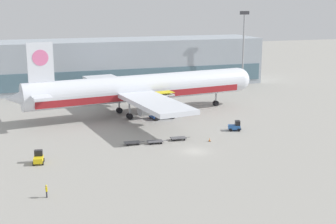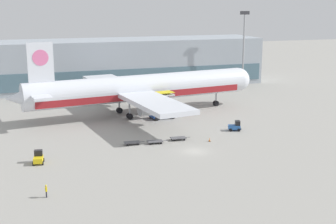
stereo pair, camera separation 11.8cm
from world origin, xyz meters
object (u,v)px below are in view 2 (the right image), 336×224
baggage_tug_mid (235,126)px  traffic_cone_near (210,140)px  baggage_dolly_lead (132,142)px  scissor_lift_loader (162,109)px  light_mast (244,43)px  baggage_dolly_third (178,138)px  airplane_main (138,89)px  ground_crew_near (46,190)px  baggage_tug_foreground (38,158)px  baggage_dolly_second (155,141)px

baggage_tug_mid → traffic_cone_near: bearing=-127.8°
baggage_dolly_lead → scissor_lift_loader: bearing=61.3°
light_mast → baggage_dolly_third: light_mast is taller
scissor_lift_loader → traffic_cone_near: size_ratio=8.36×
baggage_dolly_lead → light_mast: bearing=49.9°
airplane_main → ground_crew_near: (-23.03, -40.90, -4.82)m
light_mast → ground_crew_near: bearing=-133.2°
scissor_lift_loader → traffic_cone_near: scissor_lift_loader is taller
airplane_main → ground_crew_near: size_ratio=33.29×
baggage_tug_foreground → baggage_dolly_second: 20.95m
light_mast → scissor_lift_loader: 47.04m
light_mast → baggage_dolly_lead: 66.48m
baggage_tug_foreground → baggage_dolly_third: (25.17, 5.06, -0.49)m
ground_crew_near → scissor_lift_loader: bearing=138.4°
scissor_lift_loader → baggage_tug_foreground: bearing=-149.3°
scissor_lift_loader → baggage_tug_foreground: (-27.31, -21.84, -1.31)m
baggage_dolly_second → baggage_dolly_third: size_ratio=1.00×
airplane_main → baggage_tug_mid: (14.76, -19.11, -4.96)m
baggage_dolly_third → baggage_dolly_lead: bearing=-175.4°
light_mast → traffic_cone_near: 59.89m
light_mast → baggage_dolly_lead: bearing=-134.3°
baggage_dolly_second → baggage_dolly_third: same height
baggage_tug_mid → baggage_dolly_third: size_ratio=0.73×
baggage_tug_foreground → traffic_cone_near: baggage_tug_foreground is taller
baggage_tug_mid → baggage_dolly_second: 17.89m
light_mast → airplane_main: size_ratio=0.38×
scissor_lift_loader → baggage_dolly_second: bearing=-119.2°
baggage_dolly_second → traffic_cone_near: (9.84, -1.84, -0.05)m
airplane_main → baggage_tug_mid: 24.66m
scissor_lift_loader → baggage_tug_mid: size_ratio=2.11×
light_mast → baggage_tug_foreground: size_ratio=8.48×
light_mast → airplane_main: light_mast is taller
baggage_dolly_third → ground_crew_near: size_ratio=2.16×
baggage_tug_foreground → baggage_dolly_second: baggage_tug_foreground is taller
scissor_lift_loader → baggage_dolly_lead: 20.13m
scissor_lift_loader → baggage_dolly_second: scissor_lift_loader is taller
traffic_cone_near → airplane_main: bearing=106.1°
baggage_dolly_second → traffic_cone_near: traffic_cone_near is taller
traffic_cone_near → baggage_dolly_lead: bearing=169.8°
baggage_dolly_third → traffic_cone_near: 5.77m
scissor_lift_loader → baggage_dolly_third: size_ratio=1.55×
light_mast → baggage_dolly_lead: light_mast is taller
baggage_tug_mid → baggage_dolly_lead: (-21.63, -2.74, -0.49)m
light_mast → baggage_dolly_third: (-36.83, -46.67, -12.56)m
scissor_lift_loader → baggage_dolly_lead: (-10.90, -16.84, -1.79)m
baggage_tug_foreground → baggage_dolly_third: size_ratio=0.70×
light_mast → baggage_tug_mid: (-23.96, -43.99, -12.07)m
baggage_dolly_lead → baggage_dolly_second: 4.13m
baggage_tug_foreground → airplane_main: bearing=-32.6°
baggage_tug_foreground → ground_crew_near: size_ratio=1.51×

